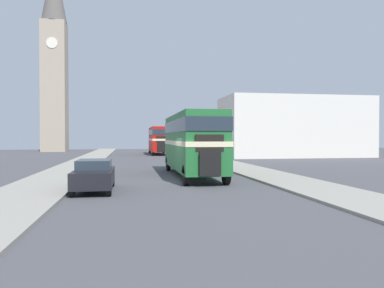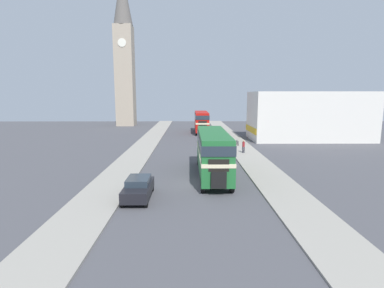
{
  "view_description": "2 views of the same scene",
  "coord_description": "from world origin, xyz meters",
  "px_view_note": "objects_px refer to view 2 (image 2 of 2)",
  "views": [
    {
      "loc": [
        -2.29,
        -21.39,
        2.56
      ],
      "look_at": [
        1.77,
        2.74,
        2.12
      ],
      "focal_mm": 35.0,
      "sensor_mm": 36.0,
      "label": 1
    },
    {
      "loc": [
        -0.35,
        -23.51,
        7.23
      ],
      "look_at": [
        0.0,
        12.59,
        1.32
      ],
      "focal_mm": 28.0,
      "sensor_mm": 36.0,
      "label": 2
    }
  ],
  "objects_px": {
    "car_parked_near": "(138,188)",
    "bicycle_on_pavement": "(237,143)",
    "bus_distant": "(201,120)",
    "pedestrian_walking": "(243,146)",
    "church_tower": "(124,48)",
    "double_decker_bus": "(213,150)"
  },
  "relations": [
    {
      "from": "bus_distant",
      "to": "church_tower",
      "type": "bearing_deg",
      "value": 140.68
    },
    {
      "from": "bus_distant",
      "to": "bicycle_on_pavement",
      "type": "height_order",
      "value": "bus_distant"
    },
    {
      "from": "car_parked_near",
      "to": "church_tower",
      "type": "distance_m",
      "value": 55.8
    },
    {
      "from": "car_parked_near",
      "to": "bus_distant",
      "type": "bearing_deg",
      "value": 80.93
    },
    {
      "from": "bus_distant",
      "to": "pedestrian_walking",
      "type": "distance_m",
      "value": 21.71
    },
    {
      "from": "double_decker_bus",
      "to": "church_tower",
      "type": "height_order",
      "value": "church_tower"
    },
    {
      "from": "double_decker_bus",
      "to": "bicycle_on_pavement",
      "type": "bearing_deg",
      "value": 73.28
    },
    {
      "from": "double_decker_bus",
      "to": "pedestrian_walking",
      "type": "relative_size",
      "value": 7.09
    },
    {
      "from": "double_decker_bus",
      "to": "bicycle_on_pavement",
      "type": "distance_m",
      "value": 16.87
    },
    {
      "from": "pedestrian_walking",
      "to": "bicycle_on_pavement",
      "type": "xyz_separation_m",
      "value": [
        0.17,
        5.66,
        -0.52
      ]
    },
    {
      "from": "bus_distant",
      "to": "bicycle_on_pavement",
      "type": "relative_size",
      "value": 5.92
    },
    {
      "from": "car_parked_near",
      "to": "pedestrian_walking",
      "type": "bearing_deg",
      "value": 57.49
    },
    {
      "from": "pedestrian_walking",
      "to": "bicycle_on_pavement",
      "type": "height_order",
      "value": "pedestrian_walking"
    },
    {
      "from": "pedestrian_walking",
      "to": "bicycle_on_pavement",
      "type": "distance_m",
      "value": 5.69
    },
    {
      "from": "double_decker_bus",
      "to": "pedestrian_walking",
      "type": "bearing_deg",
      "value": 65.88
    },
    {
      "from": "double_decker_bus",
      "to": "bicycle_on_pavement",
      "type": "relative_size",
      "value": 6.32
    },
    {
      "from": "car_parked_near",
      "to": "bicycle_on_pavement",
      "type": "xyz_separation_m",
      "value": [
        10.53,
        21.92,
        -0.29
      ]
    },
    {
      "from": "bus_distant",
      "to": "church_tower",
      "type": "relative_size",
      "value": 0.29
    },
    {
      "from": "double_decker_bus",
      "to": "car_parked_near",
      "type": "distance_m",
      "value": 8.35
    },
    {
      "from": "bus_distant",
      "to": "pedestrian_walking",
      "type": "xyz_separation_m",
      "value": [
        4.38,
        -21.22,
        -1.41
      ]
    },
    {
      "from": "pedestrian_walking",
      "to": "double_decker_bus",
      "type": "bearing_deg",
      "value": -114.12
    },
    {
      "from": "pedestrian_walking",
      "to": "church_tower",
      "type": "xyz_separation_m",
      "value": [
        -21.84,
        35.52,
        17.11
      ]
    }
  ]
}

